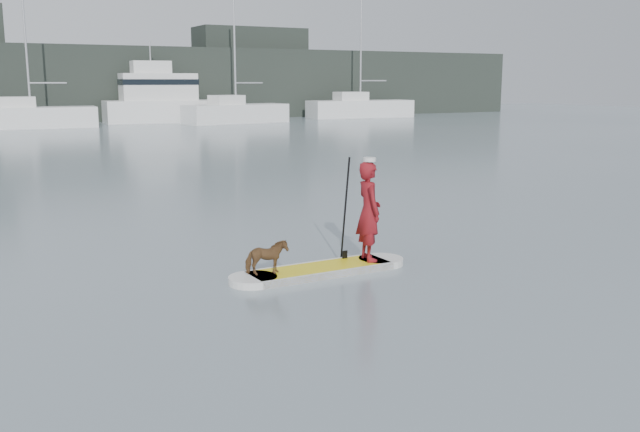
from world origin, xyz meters
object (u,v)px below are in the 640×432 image
sailboat_e (235,112)px  sailboat_f (359,107)px  motor_yacht_a (166,100)px  sailboat_d (30,115)px  paddler (369,211)px  paddleboard (320,270)px  dog (267,257)px

sailboat_e → sailboat_f: 13.22m
sailboat_e → motor_yacht_a: (-4.33, 3.73, 0.91)m
sailboat_d → sailboat_e: sailboat_d is taller
paddler → sailboat_d: (-0.65, 42.84, -0.08)m
sailboat_f → motor_yacht_a: sailboat_f is taller
paddleboard → sailboat_e: size_ratio=0.28×
dog → sailboat_f: 53.15m
paddleboard → paddler: size_ratio=1.89×
sailboat_d → paddler: bearing=-84.2°
paddleboard → motor_yacht_a: (10.74, 45.52, 1.70)m
paddleboard → paddler: (0.98, 0.02, 0.93)m
sailboat_f → paddler: bearing=-116.7°
paddler → sailboat_e: size_ratio=0.15×
sailboat_d → motor_yacht_a: (10.42, 2.66, 0.85)m
paddleboard → sailboat_f: (28.01, 44.51, 0.90)m
dog → motor_yacht_a: 47.05m
paddler → dog: (-1.98, -0.04, -0.59)m
sailboat_d → sailboat_e: (14.75, -1.07, -0.06)m
sailboat_e → motor_yacht_a: size_ratio=1.12×
paddleboard → sailboat_d: bearing=88.4°
motor_yacht_a → paddleboard: bearing=-99.2°
sailboat_d → sailboat_f: sailboat_f is taller
paddleboard → sailboat_f: sailboat_f is taller
sailboat_d → dog: bearing=-86.9°
paddleboard → dog: (-1.00, -0.02, 0.35)m
sailboat_e → sailboat_f: sailboat_f is taller
sailboat_e → paddleboard: bearing=-118.5°
sailboat_d → sailboat_f: 27.73m
paddleboard → sailboat_f: size_ratio=0.23×
paddleboard → motor_yacht_a: motor_yacht_a is taller
paddler → motor_yacht_a: 46.55m
paddler → sailboat_d: sailboat_d is taller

